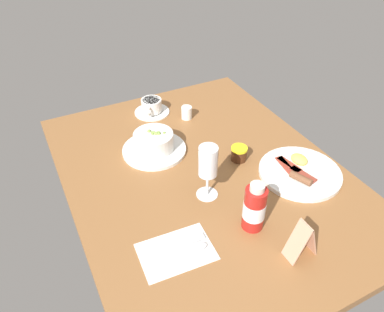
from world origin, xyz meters
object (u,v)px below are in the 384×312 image
jam_jar (239,153)px  sauce_bottle_red (254,208)px  cutlery_setting (178,251)px  breakfast_plate (300,172)px  menu_card (303,240)px  wine_glass (208,164)px  porridge_bowl (154,143)px  coffee_cup (152,107)px  creamer_jug (187,112)px

jam_jar → sauce_bottle_red: 29.36cm
cutlery_setting → breakfast_plate: size_ratio=0.75×
jam_jar → menu_card: bearing=-10.1°
wine_glass → menu_card: bearing=19.5°
porridge_bowl → coffee_cup: (-23.98, 8.82, -0.81)cm
porridge_bowl → sauce_bottle_red: bearing=14.3°
wine_glass → breakfast_plate: 33.08cm
jam_jar → breakfast_plate: bearing=41.5°
menu_card → sauce_bottle_red: bearing=-158.0°
creamer_jug → jam_jar: size_ratio=1.00×
creamer_jug → wine_glass: (41.14, -13.44, 9.28)cm
breakfast_plate → menu_card: size_ratio=2.33×
creamer_jug → coffee_cup: bearing=-132.9°
porridge_bowl → sauce_bottle_red: (43.21, 11.04, 3.44)cm
creamer_jug → cutlery_setting: bearing=-28.2°
coffee_cup → menu_card: bearing=5.4°
porridge_bowl → jam_jar: 28.90cm
wine_glass → jam_jar: size_ratio=3.22×
creamer_jug → jam_jar: bearing=7.4°
coffee_cup → breakfast_plate: coffee_cup is taller
wine_glass → sauce_bottle_red: wine_glass is taller
cutlery_setting → jam_jar: bearing=126.2°
cutlery_setting → breakfast_plate: bearing=101.8°
wine_glass → menu_card: 31.95cm
wine_glass → jam_jar: bearing=119.8°
porridge_bowl → sauce_bottle_red: size_ratio=1.45×
creamer_jug → sauce_bottle_red: sauce_bottle_red is taller
creamer_jug → jam_jar: 31.38cm
cutlery_setting → sauce_bottle_red: bearing=86.6°
coffee_cup → breakfast_plate: 62.58cm
menu_card → porridge_bowl: bearing=-163.8°
cutlery_setting → sauce_bottle_red: size_ratio=1.30×
jam_jar → breakfast_plate: size_ratio=0.21×
porridge_bowl → sauce_bottle_red: 44.73cm
coffee_cup → creamer_jug: 14.39cm
wine_glass → menu_card: size_ratio=1.57×
creamer_jug → menu_card: 70.78cm
cutlery_setting → menu_card: 31.24cm
creamer_jug → sauce_bottle_red: (57.40, -8.31, 4.31)cm
porridge_bowl → menu_card: (56.47, 16.39, 2.11)cm
creamer_jug → menu_card: bearing=-2.4°
cutlery_setting → creamer_jug: creamer_jug is taller
porridge_bowl → jam_jar: (16.94, 23.40, -0.90)cm
cutlery_setting → jam_jar: 42.38cm
porridge_bowl → creamer_jug: bearing=126.2°
coffee_cup → menu_card: (80.46, 7.58, 2.91)cm
porridge_bowl → coffee_cup: size_ratio=1.58×
cutlery_setting → creamer_jug: size_ratio=3.60×
porridge_bowl → sauce_bottle_red: sauce_bottle_red is taller
sauce_bottle_red → wine_glass: bearing=-162.5°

